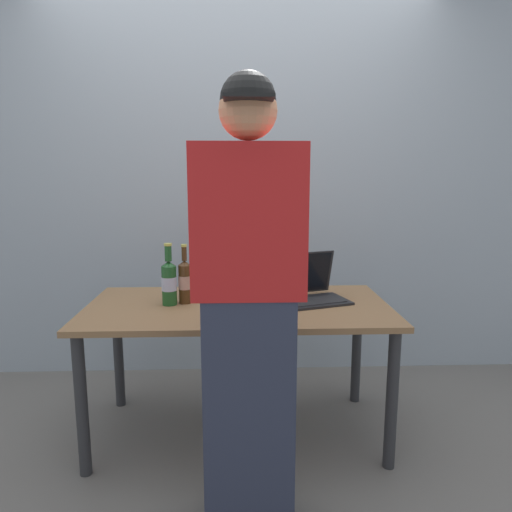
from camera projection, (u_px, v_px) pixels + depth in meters
ground_plane at (239, 432)px, 2.50m from camera, size 8.00×8.00×0.00m
desk at (238, 320)px, 2.39m from camera, size 1.53×0.77×0.71m
laptop at (310, 289)px, 2.46m from camera, size 0.41×0.37×0.24m
beer_bottle_brown at (185, 281)px, 2.38m from camera, size 0.07×0.07×0.30m
beer_bottle_amber at (169, 281)px, 2.35m from camera, size 0.08×0.08×0.31m
person_figure at (249, 305)px, 1.73m from camera, size 0.41×0.28×1.71m
coffee_mug at (279, 282)px, 2.62m from camera, size 0.12×0.08×0.11m
back_wall at (238, 182)px, 3.12m from camera, size 6.00×0.10×2.60m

